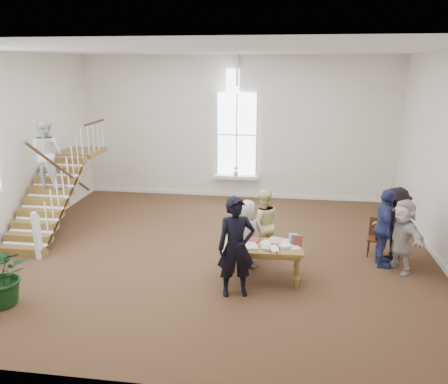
# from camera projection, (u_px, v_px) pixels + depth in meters

# --- Properties ---
(ground) EXTENTS (10.00, 10.00, 0.00)m
(ground) POSITION_uv_depth(u_px,v_px,m) (215.00, 251.00, 10.22)
(ground) COLOR #42241A
(ground) RESTS_ON ground
(room_shell) EXTENTS (10.49, 10.00, 10.00)m
(room_shell) POSITION_uv_depth(u_px,v_px,m) (236.00, 185.00, 14.28)
(room_shell) COLOR beige
(room_shell) RESTS_ON ground
(staircase) EXTENTS (1.10, 4.10, 2.92)m
(staircase) POSITION_uv_depth(u_px,v_px,m) (50.00, 171.00, 11.05)
(staircase) COLOR brown
(staircase) RESTS_ON ground
(library_table) EXTENTS (1.63, 0.85, 0.82)m
(library_table) POSITION_uv_depth(u_px,v_px,m) (262.00, 249.00, 8.68)
(library_table) COLOR brown
(library_table) RESTS_ON ground
(police_officer) EXTENTS (0.80, 0.63, 1.93)m
(police_officer) POSITION_uv_depth(u_px,v_px,m) (236.00, 247.00, 8.05)
(police_officer) COLOR black
(police_officer) RESTS_ON ground
(elderly_woman) EXTENTS (0.78, 0.57, 1.48)m
(elderly_woman) POSITION_uv_depth(u_px,v_px,m) (247.00, 234.00, 9.29)
(elderly_woman) COLOR #BAB4AD
(elderly_woman) RESTS_ON ground
(person_yellow) EXTENTS (0.91, 0.79, 1.60)m
(person_yellow) POSITION_uv_depth(u_px,v_px,m) (263.00, 224.00, 9.71)
(person_yellow) COLOR #F5EE99
(person_yellow) RESTS_ON ground
(woman_cluster_a) EXTENTS (0.44, 1.02, 1.72)m
(woman_cluster_a) POSITION_uv_depth(u_px,v_px,m) (384.00, 228.00, 9.26)
(woman_cluster_a) COLOR navy
(woman_cluster_a) RESTS_ON ground
(woman_cluster_b) EXTENTS (1.21, 1.15, 1.64)m
(woman_cluster_b) POSITION_uv_depth(u_px,v_px,m) (395.00, 223.00, 9.65)
(woman_cluster_b) COLOR black
(woman_cluster_b) RESTS_ON ground
(woman_cluster_c) EXTENTS (1.10, 1.51, 1.58)m
(woman_cluster_c) POSITION_uv_depth(u_px,v_px,m) (402.00, 236.00, 9.05)
(woman_cluster_c) COLOR beige
(woman_cluster_c) RESTS_ON ground
(floor_plant) EXTENTS (1.24, 1.15, 1.14)m
(floor_plant) POSITION_uv_depth(u_px,v_px,m) (3.00, 275.00, 7.82)
(floor_plant) COLOR black
(floor_plant) RESTS_ON ground
(side_chair) EXTENTS (0.45, 0.45, 0.86)m
(side_chair) POSITION_uv_depth(u_px,v_px,m) (377.00, 235.00, 9.93)
(side_chair) COLOR #341D0E
(side_chair) RESTS_ON ground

